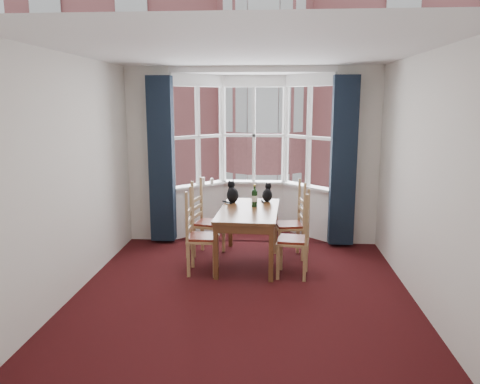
# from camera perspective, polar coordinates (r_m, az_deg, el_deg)

# --- Properties ---
(floor) EXTENTS (4.50, 4.50, 0.00)m
(floor) POSITION_cam_1_polar(r_m,az_deg,el_deg) (5.66, 0.30, -12.58)
(floor) COLOR black
(floor) RESTS_ON ground
(ceiling) EXTENTS (4.50, 4.50, 0.00)m
(ceiling) POSITION_cam_1_polar(r_m,az_deg,el_deg) (5.21, 0.33, 16.90)
(ceiling) COLOR white
(ceiling) RESTS_ON floor
(wall_left) EXTENTS (0.00, 4.50, 4.50)m
(wall_left) POSITION_cam_1_polar(r_m,az_deg,el_deg) (5.74, -20.03, 1.68)
(wall_left) COLOR silver
(wall_left) RESTS_ON floor
(wall_right) EXTENTS (0.00, 4.50, 4.50)m
(wall_right) POSITION_cam_1_polar(r_m,az_deg,el_deg) (5.50, 21.58, 1.18)
(wall_right) COLOR silver
(wall_right) RESTS_ON floor
(wall_near) EXTENTS (4.00, 0.00, 4.00)m
(wall_near) POSITION_cam_1_polar(r_m,az_deg,el_deg) (3.07, -2.45, -5.42)
(wall_near) COLOR silver
(wall_near) RESTS_ON floor
(wall_back_pier_left) EXTENTS (0.70, 0.12, 2.80)m
(wall_back_pier_left) POSITION_cam_1_polar(r_m,az_deg,el_deg) (7.73, -10.90, 4.41)
(wall_back_pier_left) COLOR silver
(wall_back_pier_left) RESTS_ON floor
(wall_back_pier_right) EXTENTS (0.70, 0.12, 2.80)m
(wall_back_pier_right) POSITION_cam_1_polar(r_m,az_deg,el_deg) (7.59, 14.02, 4.15)
(wall_back_pier_right) COLOR silver
(wall_back_pier_right) RESTS_ON floor
(bay_window) EXTENTS (2.76, 0.94, 2.80)m
(bay_window) POSITION_cam_1_polar(r_m,az_deg,el_deg) (7.98, 1.61, 4.80)
(bay_window) COLOR white
(bay_window) RESTS_ON floor
(curtain_left) EXTENTS (0.38, 0.22, 2.60)m
(curtain_left) POSITION_cam_1_polar(r_m,az_deg,el_deg) (7.51, -9.53, 3.88)
(curtain_left) COLOR #15202F
(curtain_left) RESTS_ON floor
(curtain_right) EXTENTS (0.38, 0.22, 2.60)m
(curtain_right) POSITION_cam_1_polar(r_m,az_deg,el_deg) (7.38, 12.48, 3.64)
(curtain_right) COLOR #15202F
(curtain_right) RESTS_ON floor
(dining_table) EXTENTS (0.87, 1.54, 0.77)m
(dining_table) POSITION_cam_1_polar(r_m,az_deg,el_deg) (6.58, 1.07, -2.87)
(dining_table) COLOR brown
(dining_table) RESTS_ON floor
(chair_left_near) EXTENTS (0.41, 0.43, 0.92)m
(chair_left_near) POSITION_cam_1_polar(r_m,az_deg,el_deg) (6.27, -5.37, -5.64)
(chair_left_near) COLOR #A17D4E
(chair_left_near) RESTS_ON floor
(chair_left_far) EXTENTS (0.48, 0.49, 0.92)m
(chair_left_far) POSITION_cam_1_polar(r_m,az_deg,el_deg) (6.99, -4.53, -3.88)
(chair_left_far) COLOR #A17D4E
(chair_left_far) RESTS_ON floor
(chair_right_near) EXTENTS (0.45, 0.47, 0.92)m
(chair_right_near) POSITION_cam_1_polar(r_m,az_deg,el_deg) (6.16, 7.31, -6.00)
(chair_right_near) COLOR #A17D4E
(chair_right_near) RESTS_ON floor
(chair_right_far) EXTENTS (0.46, 0.48, 0.92)m
(chair_right_far) POSITION_cam_1_polar(r_m,az_deg,el_deg) (6.90, 6.75, -4.13)
(chair_right_far) COLOR #A17D4E
(chair_right_far) RESTS_ON floor
(cat_left) EXTENTS (0.25, 0.29, 0.34)m
(cat_left) POSITION_cam_1_polar(r_m,az_deg,el_deg) (6.98, -0.92, -0.22)
(cat_left) COLOR black
(cat_left) RESTS_ON dining_table
(cat_right) EXTENTS (0.19, 0.24, 0.29)m
(cat_right) POSITION_cam_1_polar(r_m,az_deg,el_deg) (7.06, 3.35, -0.27)
(cat_right) COLOR black
(cat_right) RESTS_ON dining_table
(wine_bottle) EXTENTS (0.08, 0.08, 0.32)m
(wine_bottle) POSITION_cam_1_polar(r_m,az_deg,el_deg) (6.70, 1.78, -0.62)
(wine_bottle) COLOR black
(wine_bottle) RESTS_ON dining_table
(candle_tall) EXTENTS (0.06, 0.06, 0.12)m
(candle_tall) POSITION_cam_1_polar(r_m,az_deg,el_deg) (7.98, -4.52, 1.37)
(candle_tall) COLOR white
(candle_tall) RESTS_ON bay_window
(candle_short) EXTENTS (0.06, 0.06, 0.10)m
(candle_short) POSITION_cam_1_polar(r_m,az_deg,el_deg) (7.99, -3.44, 1.32)
(candle_short) COLOR white
(candle_short) RESTS_ON bay_window
(street) EXTENTS (80.00, 80.00, 0.00)m
(street) POSITION_cam_1_polar(r_m,az_deg,el_deg) (38.33, 3.46, -1.41)
(street) COLOR #333335
(street) RESTS_ON ground
(tenement_building) EXTENTS (18.40, 7.80, 15.20)m
(tenement_building) POSITION_cam_1_polar(r_m,az_deg,el_deg) (19.20, 3.09, 9.05)
(tenement_building) COLOR #AB5958
(tenement_building) RESTS_ON street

